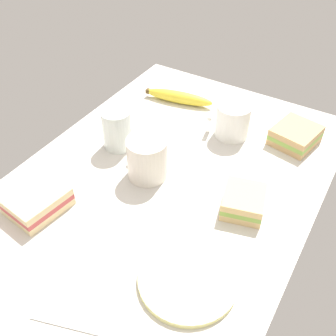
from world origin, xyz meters
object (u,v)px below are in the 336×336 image
sandwich_extra (244,200)px  paper_napkin (79,294)px  sandwich_main (36,200)px  sandwich_side (295,135)px  plate_of_food (188,279)px  coffee_mug_milky (233,120)px  coffee_mug_black (147,158)px  glass_of_milk (117,131)px  banana (179,97)px

sandwich_extra → paper_napkin: (-33.28, 16.13, -2.05)cm
sandwich_main → sandwich_side: size_ratio=1.02×
sandwich_main → sandwich_extra: same height
plate_of_food → coffee_mug_milky: size_ratio=1.64×
coffee_mug_black → sandwich_extra: bearing=-85.5°
coffee_mug_black → sandwich_side: bearing=-40.6°
coffee_mug_milky → sandwich_side: 15.92cm
coffee_mug_black → glass_of_milk: bearing=67.0°
plate_of_food → paper_napkin: plate_of_food is taller
coffee_mug_milky → glass_of_milk: bearing=130.3°
coffee_mug_black → sandwich_main: coffee_mug_black is taller
glass_of_milk → plate_of_food: bearing=-126.4°
coffee_mug_black → banana: 31.56cm
sandwich_extra → banana: 42.63cm
plate_of_food → sandwich_main: (-1.04, 35.22, 1.60)cm
coffee_mug_milky → sandwich_extra: size_ratio=0.99×
plate_of_food → sandwich_extra: sandwich_extra is taller
coffee_mug_black → coffee_mug_milky: coffee_mug_black is taller
banana → coffee_mug_milky: bearing=-108.2°
glass_of_milk → coffee_mug_black: bearing=-113.0°
coffee_mug_milky → sandwich_extra: 25.44cm
banana → coffee_mug_black: bearing=-162.8°
paper_napkin → plate_of_food: bearing=-50.7°
coffee_mug_black → glass_of_milk: 13.05cm
sandwich_extra → banana: bearing=48.6°
sandwich_side → sandwich_extra: size_ratio=1.14×
sandwich_main → banana: bearing=-5.3°
glass_of_milk → paper_napkin: 41.25cm
glass_of_milk → paper_napkin: size_ratio=0.84×
sandwich_side → coffee_mug_black: bearing=139.4°
paper_napkin → sandwich_main: bearing=61.8°
banana → paper_napkin: bearing=-165.6°
coffee_mug_black → sandwich_main: 24.94cm
sandwich_side → paper_napkin: 63.16cm
sandwich_main → sandwich_extra: size_ratio=1.16×
plate_of_food → sandwich_main: bearing=91.7°
coffee_mug_black → banana: bearing=17.2°
coffee_mug_black → coffee_mug_milky: size_ratio=1.00×
coffee_mug_black → paper_napkin: coffee_mug_black is taller
sandwich_side → sandwich_main: bearing=141.9°
coffee_mug_milky → banana: (6.31, 19.21, -2.78)cm
plate_of_food → sandwich_side: bearing=-4.1°
glass_of_milk → sandwich_side: bearing=-57.0°
coffee_mug_black → paper_napkin: size_ratio=0.89×
coffee_mug_milky → banana: 20.41cm
plate_of_food → coffee_mug_milky: 44.77cm
coffee_mug_milky → paper_napkin: size_ratio=0.90×
plate_of_food → sandwich_main: 35.27cm
plate_of_food → coffee_mug_black: 29.17cm
sandwich_main → glass_of_milk: (25.58, -1.93, 2.24)cm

